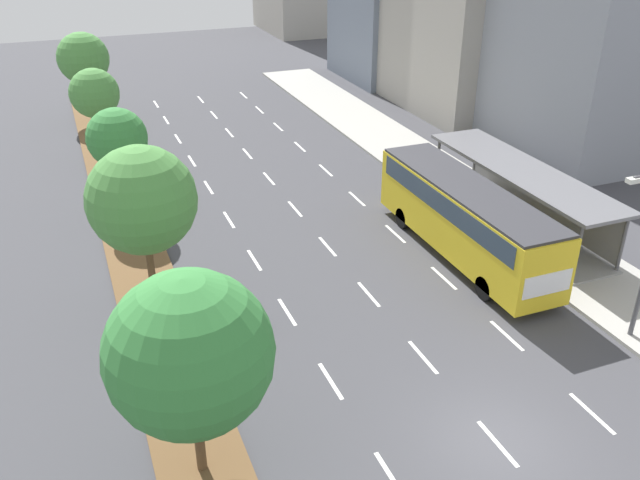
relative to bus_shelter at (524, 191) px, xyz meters
The scene contains 14 objects.
ground_plane 15.29m from the bus_shelter, 128.89° to the right, with size 140.00×140.00×0.00m, color #424247.
median_strip 19.70m from the bus_shelter, 155.35° to the left, with size 2.60×52.00×0.12m, color brown.
sidewalk_right 8.38m from the bus_shelter, 91.96° to the left, with size 4.50×52.00×0.15m, color #ADAAA3.
lane_divider_left 14.41m from the bus_shelter, 155.76° to the left, with size 0.14×46.36×0.01m.
lane_divider_center 11.34m from the bus_shelter, 148.39° to the left, with size 0.14×46.36×0.01m.
lane_divider_right 8.62m from the bus_shelter, 135.79° to the left, with size 0.14×46.36×0.01m.
bus_shelter is the anchor object (origin of this frame).
bus 4.55m from the bus_shelter, 160.35° to the right, with size 2.54×11.29×3.37m.
cyclist 15.32m from the bus_shelter, 165.11° to the right, with size 0.46×1.82×1.71m.
median_tree_nearest 20.43m from the bus_shelter, 151.48° to the right, with size 4.39×4.39×6.14m.
median_tree_second 17.95m from the bus_shelter, behind, with size 3.99×3.99×6.54m.
median_tree_third 19.46m from the bus_shelter, 156.06° to the left, with size 2.86×2.86×5.52m.
median_tree_fourth 24.56m from the bus_shelter, 137.22° to the left, with size 2.86×2.86×5.50m.
median_tree_fifth 31.17m from the bus_shelter, 125.22° to the left, with size 3.51×3.51×6.06m.
Camera 1 is at (-10.25, -11.75, 14.37)m, focal length 37.35 mm.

